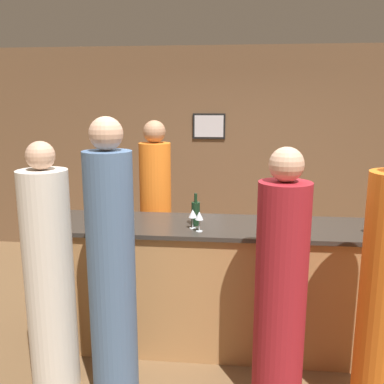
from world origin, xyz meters
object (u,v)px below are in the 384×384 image
object	(u,v)px
guest_3	(49,278)
wine_bottle_0	(196,213)
bartender	(156,221)
guest_1	(281,292)
guest_0	(112,273)

from	to	relation	value
guest_3	wine_bottle_0	bearing A→B (deg)	33.30
bartender	guest_3	world-z (taller)	bartender
bartender	guest_1	xyz separation A→B (m)	(1.10, -1.39, -0.06)
bartender	guest_1	world-z (taller)	bartender
bartender	guest_0	size ratio (longest dim) A/B	0.96
bartender	wine_bottle_0	xyz separation A→B (m)	(0.47, -0.71, 0.29)
bartender	wine_bottle_0	size ratio (longest dim) A/B	7.13
guest_0	wine_bottle_0	world-z (taller)	guest_0
guest_1	guest_3	distance (m)	1.62
guest_1	wine_bottle_0	size ratio (longest dim) A/B	6.77
guest_0	wine_bottle_0	bearing A→B (deg)	54.51
wine_bottle_0	guest_1	bearing A→B (deg)	-47.07
guest_1	wine_bottle_0	xyz separation A→B (m)	(-0.63, 0.68, 0.34)
bartender	guest_0	distance (m)	1.42
bartender	wine_bottle_0	bearing A→B (deg)	123.54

